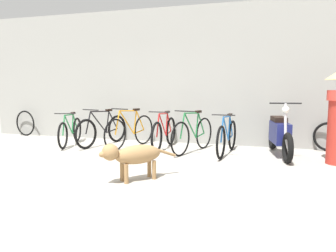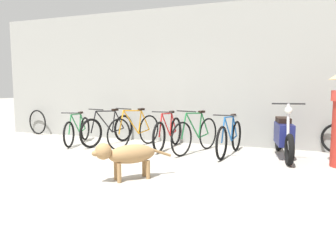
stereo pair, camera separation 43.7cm
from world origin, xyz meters
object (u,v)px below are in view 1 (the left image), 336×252
(spare_tire_left, at_px, (25,123))
(bicycle_0, at_px, (70,131))
(motorcycle, at_px, (280,134))
(stray_dog, at_px, (133,155))
(bicycle_1, at_px, (102,130))
(bicycle_5, at_px, (227,137))
(bicycle_4, at_px, (193,135))
(bicycle_3, at_px, (164,133))
(spare_tire_right, at_px, (329,137))
(bicycle_2, at_px, (130,131))

(spare_tire_left, bearing_deg, bicycle_0, -23.55)
(motorcycle, distance_m, stray_dog, 3.28)
(bicycle_1, bearing_deg, spare_tire_left, -91.70)
(bicycle_0, height_order, bicycle_5, bicycle_5)
(bicycle_4, distance_m, motorcycle, 1.75)
(bicycle_3, distance_m, spare_tire_right, 3.54)
(bicycle_5, xyz_separation_m, spare_tire_right, (2.04, 0.92, -0.03))
(bicycle_3, distance_m, motorcycle, 2.45)
(bicycle_4, height_order, spare_tire_left, bicycle_4)
(bicycle_3, xyz_separation_m, bicycle_4, (0.70, -0.21, 0.02))
(bicycle_1, bearing_deg, bicycle_4, 98.21)
(bicycle_3, xyz_separation_m, motorcycle, (2.45, -0.04, 0.08))
(bicycle_5, bearing_deg, motorcycle, 104.78)
(bicycle_0, distance_m, bicycle_1, 0.78)
(bicycle_4, bearing_deg, spare_tire_left, -82.94)
(bicycle_1, distance_m, spare_tire_right, 5.05)
(bicycle_0, xyz_separation_m, spare_tire_left, (-2.07, 0.90, 0.03))
(stray_dog, bearing_deg, bicycle_0, -89.98)
(bicycle_2, height_order, spare_tire_left, bicycle_2)
(bicycle_2, height_order, bicycle_5, bicycle_2)
(bicycle_0, height_order, bicycle_2, bicycle_2)
(bicycle_5, relative_size, motorcycle, 0.87)
(spare_tire_left, relative_size, spare_tire_right, 1.12)
(bicycle_5, xyz_separation_m, stray_dog, (-1.08, -2.35, 0.04))
(bicycle_1, bearing_deg, bicycle_5, 99.32)
(bicycle_3, relative_size, bicycle_5, 1.00)
(stray_dog, bearing_deg, bicycle_2, -113.59)
(spare_tire_left, bearing_deg, stray_dog, -34.77)
(bicycle_0, height_order, bicycle_3, bicycle_3)
(bicycle_4, height_order, bicycle_5, bicycle_4)
(spare_tire_right, bearing_deg, bicycle_2, -169.39)
(bicycle_5, bearing_deg, bicycle_1, -87.75)
(bicycle_2, bearing_deg, bicycle_1, -78.50)
(bicycle_0, xyz_separation_m, bicycle_2, (1.50, 0.12, 0.05))
(bicycle_2, height_order, motorcycle, motorcycle)
(bicycle_1, relative_size, spare_tire_right, 2.73)
(bicycle_1, relative_size, motorcycle, 0.90)
(bicycle_3, distance_m, stray_dog, 2.59)
(bicycle_2, xyz_separation_m, stray_dog, (1.13, -2.48, 0.01))
(bicycle_2, relative_size, bicycle_5, 0.99)
(stray_dog, xyz_separation_m, spare_tire_right, (3.12, 3.27, -0.07))
(bicycle_0, bearing_deg, bicycle_2, 78.84)
(bicycle_1, height_order, bicycle_5, bicycle_1)
(bicycle_0, height_order, bicycle_1, bicycle_1)
(bicycle_4, relative_size, motorcycle, 0.84)
(bicycle_0, xyz_separation_m, bicycle_4, (2.99, -0.00, 0.05))
(bicycle_3, xyz_separation_m, stray_dog, (0.34, -2.56, 0.04))
(bicycle_3, xyz_separation_m, bicycle_5, (1.42, -0.21, -0.00))
(bicycle_0, distance_m, spare_tire_left, 2.26)
(bicycle_1, relative_size, spare_tire_left, 2.44)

